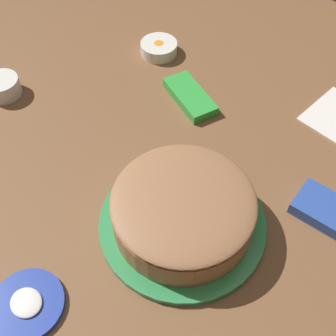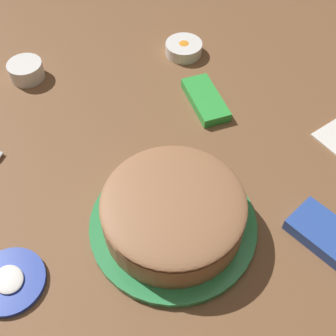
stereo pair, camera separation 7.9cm
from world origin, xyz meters
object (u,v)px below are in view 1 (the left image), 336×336
Objects in this scene: candy_box_lower at (334,215)px; frosted_cake at (183,212)px; sprinkle_bowl_green at (2,86)px; candy_box_upper at (190,96)px; sprinkle_bowl_orange at (159,48)px; frosting_tub_lid at (27,304)px.

frosted_cake is at bearing -139.85° from candy_box_lower.
sprinkle_bowl_green is 0.44m from candy_box_upper.
candy_box_lower is 1.02× the size of candy_box_upper.
candy_box_upper is at bearing 166.32° from candy_box_lower.
frosted_cake reaches higher than sprinkle_bowl_orange.
frosting_tub_lid is at bearing -125.55° from candy_box_lower.
candy_box_upper is (-0.19, 0.27, -0.03)m from frosted_cake.
sprinkle_bowl_green is at bearing -121.39° from candy_box_upper.
candy_box_lower is at bearing 10.36° from candy_box_upper.
candy_box_lower is at bearing 12.81° from sprinkle_bowl_green.
frosting_tub_lid is at bearing -110.41° from frosted_cake.
candy_box_upper is at bearing 98.98° from frosting_tub_lid.
sprinkle_bowl_orange reaches higher than frosting_tub_lid.
candy_box_upper is at bearing -28.02° from sprinkle_bowl_orange.
candy_box_upper is (0.35, 0.26, -0.01)m from sprinkle_bowl_green.
sprinkle_bowl_orange is (-0.25, 0.64, 0.01)m from frosting_tub_lid.
sprinkle_bowl_orange is 0.64× the size of candy_box_upper.
candy_box_lower is 0.41m from candy_box_upper.
candy_box_lower is (0.31, 0.47, 0.01)m from frosting_tub_lid.
candy_box_lower is (0.75, 0.17, -0.01)m from sprinkle_bowl_green.
frosting_tub_lid is 0.53m from sprinkle_bowl_green.
sprinkle_bowl_green is 0.89× the size of sprinkle_bowl_orange.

